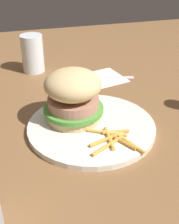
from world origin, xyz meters
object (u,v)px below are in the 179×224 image
(plate, at_px, (90,127))
(sandwich, at_px, (73,95))
(fork, at_px, (103,77))
(napkin, at_px, (103,78))
(fries_pile, at_px, (114,139))
(drink_glass, at_px, (33,56))

(plate, height_order, sandwich, sandwich)
(plate, bearing_deg, fork, 66.35)
(napkin, relative_size, fork, 0.64)
(fork, bearing_deg, sandwich, -122.54)
(sandwich, bearing_deg, fork, 57.46)
(fries_pile, height_order, fork, fries_pile)
(plate, distance_m, fork, 0.26)
(plate, height_order, fork, plate)
(sandwich, bearing_deg, plate, -52.81)
(fork, height_order, drink_glass, drink_glass)
(sandwich, height_order, fork, sandwich)
(fries_pile, bearing_deg, plate, 114.18)
(sandwich, relative_size, drink_glass, 1.18)
(drink_glass, bearing_deg, napkin, -30.10)
(plate, relative_size, fries_pile, 2.57)
(drink_glass, bearing_deg, fork, -30.24)
(fries_pile, height_order, napkin, fries_pile)
(sandwich, relative_size, napkin, 1.15)
(drink_glass, bearing_deg, fries_pile, -75.42)
(plate, relative_size, sandwich, 2.09)
(sandwich, distance_m, fries_pile, 0.12)
(fork, xyz_separation_m, drink_glass, (-0.18, 0.10, 0.04))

